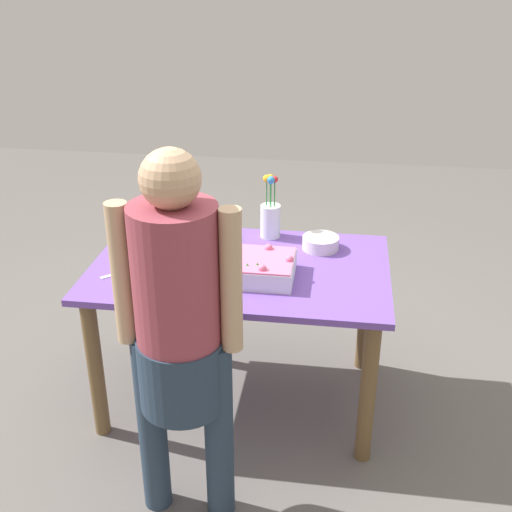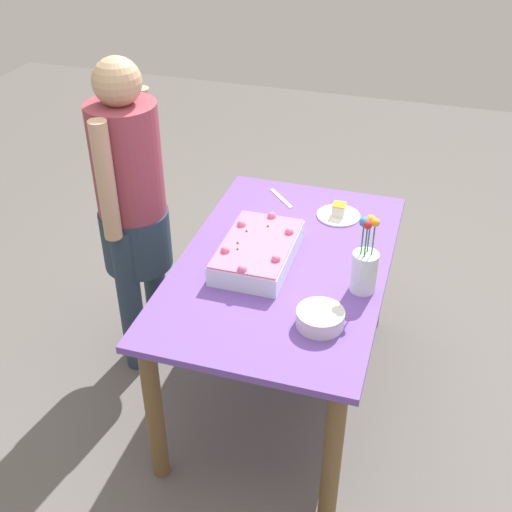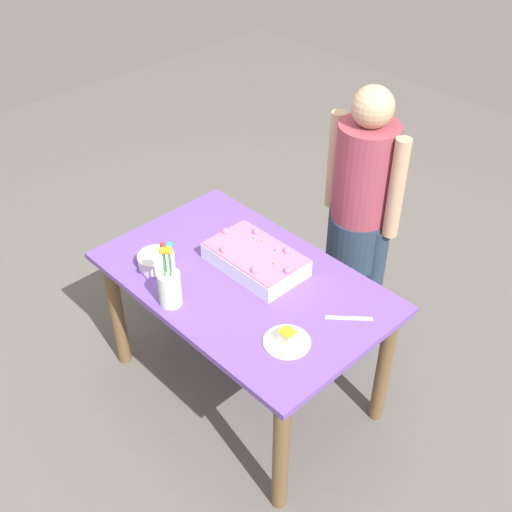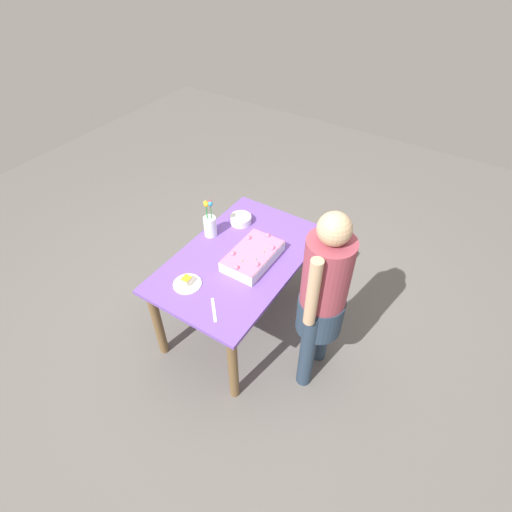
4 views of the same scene
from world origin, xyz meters
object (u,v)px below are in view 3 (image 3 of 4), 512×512
at_px(fruit_bowl, 156,260).
at_px(cake_knife, 349,318).
at_px(sheet_cake, 255,259).
at_px(flower_vase, 170,285).
at_px(person_standing, 361,206).
at_px(serving_plate_with_slice, 287,340).

bearing_deg(fruit_bowl, cake_knife, -156.43).
xyz_separation_m(sheet_cake, flower_vase, (0.07, 0.44, 0.06)).
distance_m(cake_knife, person_standing, 0.72).
xyz_separation_m(flower_vase, person_standing, (-0.19, -1.06, 0.01)).
distance_m(cake_knife, fruit_bowl, 0.94).
relative_size(flower_vase, person_standing, 0.22).
xyz_separation_m(serving_plate_with_slice, fruit_bowl, (0.78, 0.08, 0.02)).
height_order(flower_vase, fruit_bowl, flower_vase).
distance_m(serving_plate_with_slice, cake_knife, 0.31).
relative_size(serving_plate_with_slice, cake_knife, 0.98).
relative_size(serving_plate_with_slice, flower_vase, 0.62).
bearing_deg(flower_vase, serving_plate_with_slice, -159.69).
bearing_deg(fruit_bowl, person_standing, -115.27).
relative_size(flower_vase, fruit_bowl, 1.84).
relative_size(cake_knife, person_standing, 0.14).
bearing_deg(cake_knife, serving_plate_with_slice, 31.00).
xyz_separation_m(serving_plate_with_slice, person_standing, (0.33, -0.87, 0.10)).
bearing_deg(cake_knife, person_standing, -97.44).
relative_size(sheet_cake, person_standing, 0.31).
distance_m(serving_plate_with_slice, person_standing, 0.93).
height_order(fruit_bowl, person_standing, person_standing).
xyz_separation_m(serving_plate_with_slice, cake_knife, (-0.08, -0.29, -0.01)).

